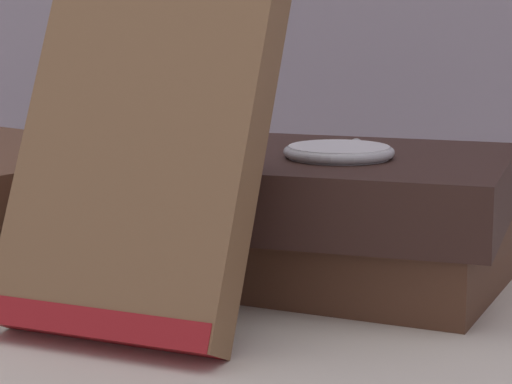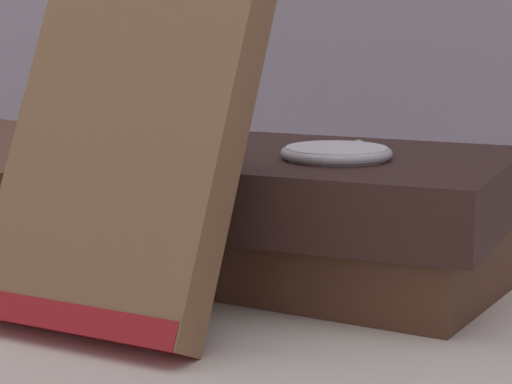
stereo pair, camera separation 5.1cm
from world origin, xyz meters
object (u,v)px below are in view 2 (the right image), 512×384
(book_leaning_front, at_px, (120,167))
(reading_glasses, at_px, (268,213))
(book_flat_bottom, at_px, (279,239))
(book_flat_top, at_px, (283,185))
(pocket_watch, at_px, (337,153))

(book_leaning_front, relative_size, reading_glasses, 1.74)
(book_flat_bottom, xyz_separation_m, reading_glasses, (-0.07, 0.12, -0.01))
(book_flat_top, distance_m, reading_glasses, 0.17)
(book_flat_bottom, distance_m, book_leaning_front, 0.14)
(book_flat_top, relative_size, pocket_watch, 3.97)
(book_flat_bottom, bearing_deg, book_leaning_front, -94.68)
(book_flat_bottom, height_order, reading_glasses, book_flat_bottom)
(pocket_watch, distance_m, reading_glasses, 0.20)
(reading_glasses, bearing_deg, pocket_watch, -51.98)
(book_flat_bottom, relative_size, pocket_watch, 4.06)
(book_flat_top, distance_m, pocket_watch, 0.04)
(book_flat_bottom, height_order, book_flat_top, book_flat_top)
(book_leaning_front, distance_m, reading_glasses, 0.26)
(book_flat_bottom, distance_m, book_flat_top, 0.04)
(pocket_watch, bearing_deg, book_flat_top, 166.76)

